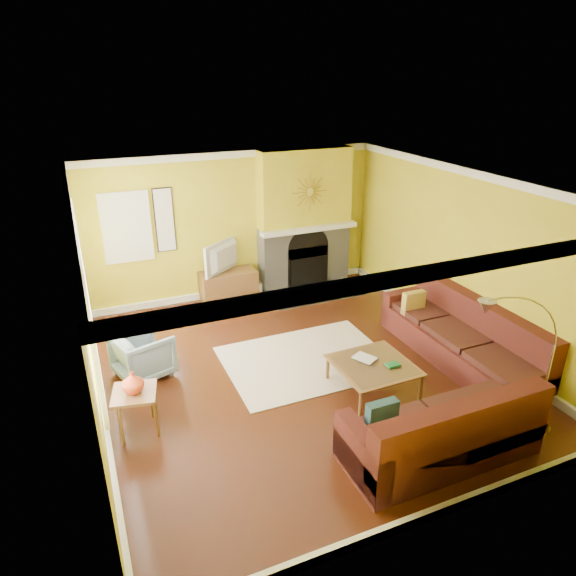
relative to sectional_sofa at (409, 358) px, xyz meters
name	(u,v)px	position (x,y,z in m)	size (l,w,h in m)	color
floor	(299,369)	(-1.17, 0.99, -0.46)	(5.50, 6.00, 0.02)	#522311
ceiling	(301,184)	(-1.17, 0.99, 2.26)	(5.50, 6.00, 0.02)	white
wall_back	(233,225)	(-1.17, 4.00, 0.90)	(5.50, 0.02, 2.70)	yellow
wall_front	(444,409)	(-1.17, -2.02, 0.90)	(5.50, 0.02, 2.70)	yellow
wall_left	(84,320)	(-3.93, 0.99, 0.90)	(0.02, 6.00, 2.70)	yellow
wall_right	(462,256)	(1.59, 0.99, 0.90)	(0.02, 6.00, 2.70)	yellow
baseboard	(299,365)	(-1.17, 0.99, -0.39)	(5.50, 6.00, 0.12)	white
crown_molding	(301,189)	(-1.17, 0.99, 2.19)	(5.50, 6.00, 0.12)	white
window_left_near	(80,270)	(-3.89, 2.29, 1.05)	(0.06, 1.22, 1.72)	white
window_left_far	(89,330)	(-3.89, 0.39, 1.05)	(0.06, 1.22, 1.72)	white
window_back	(127,227)	(-3.07, 3.95, 1.10)	(0.82, 0.06, 1.22)	white
wall_art	(165,220)	(-2.42, 3.96, 1.15)	(0.34, 0.04, 1.14)	white
fireplace	(304,220)	(0.18, 3.79, 0.90)	(1.80, 0.40, 2.70)	gray
mantel	(310,229)	(0.18, 3.55, 0.80)	(1.92, 0.22, 0.08)	white
hearth	(315,294)	(0.18, 3.24, -0.42)	(1.80, 0.70, 0.06)	gray
sunburst	(310,192)	(0.18, 3.56, 1.50)	(0.70, 0.04, 0.70)	olive
rug	(307,360)	(-0.98, 1.15, -0.44)	(2.40, 1.80, 0.02)	beige
sectional_sofa	(409,358)	(0.00, 0.00, 0.00)	(3.15, 3.43, 0.90)	#531E1A
coffee_table	(373,376)	(-0.47, 0.14, -0.25)	(1.01, 1.01, 0.40)	white
media_console	(229,286)	(-1.40, 3.71, -0.17)	(1.04, 0.47, 0.57)	brown
tv	(227,257)	(-1.40, 3.71, 0.41)	(1.01, 0.13, 0.58)	black
subwoofer	(253,289)	(-0.92, 3.72, -0.31)	(0.28, 0.28, 0.28)	white
armchair	(143,354)	(-3.27, 1.72, -0.12)	(0.71, 0.73, 0.67)	#7A8E9F
side_table	(137,411)	(-3.53, 0.49, -0.17)	(0.50, 0.50, 0.55)	brown
vase	(133,382)	(-3.53, 0.49, 0.24)	(0.26, 0.26, 0.27)	#D9461C
book	(360,361)	(-0.62, 0.24, -0.04)	(0.22, 0.29, 0.03)	white
arc_lamp	(517,371)	(0.39, -1.38, 0.51)	(1.24, 0.36, 1.92)	silver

